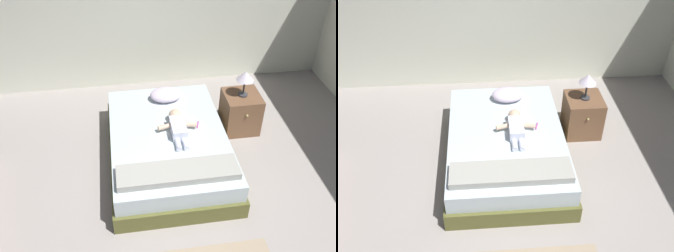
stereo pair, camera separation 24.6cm
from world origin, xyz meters
TOP-DOWN VIEW (x-y plane):
  - ground_plane at (0.00, 0.00)m, footprint 8.00×8.00m
  - wall_behind_bed at (0.00, 3.00)m, footprint 8.00×0.12m
  - bed at (0.17, 1.10)m, footprint 1.41×2.04m
  - pillow at (0.24, 1.79)m, footprint 0.42×0.30m
  - baby at (0.28, 1.12)m, footprint 0.48×0.65m
  - toothbrush at (0.55, 1.20)m, footprint 0.06×0.14m
  - nightstand at (1.22, 1.59)m, footprint 0.47×0.50m
  - lamp at (1.22, 1.59)m, footprint 0.22×0.22m
  - blanket at (0.17, 0.40)m, footprint 1.27×0.32m

SIDE VIEW (x-z plane):
  - ground_plane at x=0.00m, z-range 0.00..0.00m
  - bed at x=0.17m, z-range 0.00..0.43m
  - nightstand at x=1.22m, z-range 0.00..0.54m
  - toothbrush at x=0.55m, z-range 0.43..0.46m
  - blanket at x=0.17m, z-range 0.44..0.51m
  - baby at x=0.28m, z-range 0.42..0.58m
  - pillow at x=0.24m, z-range 0.44..0.59m
  - lamp at x=1.22m, z-range 0.64..0.99m
  - wall_behind_bed at x=0.00m, z-range 0.00..2.62m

